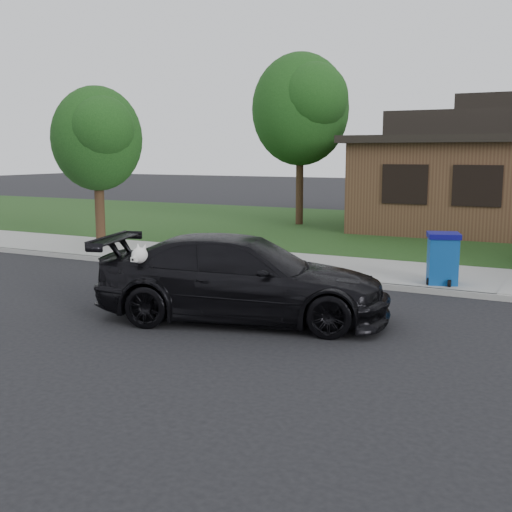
% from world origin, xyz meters
% --- Properties ---
extents(ground, '(120.00, 120.00, 0.00)m').
position_xyz_m(ground, '(0.00, 0.00, 0.00)').
color(ground, black).
rests_on(ground, ground).
extents(sidewalk, '(60.00, 3.00, 0.12)m').
position_xyz_m(sidewalk, '(0.00, 5.00, 0.06)').
color(sidewalk, gray).
rests_on(sidewalk, ground).
extents(curb, '(60.00, 0.12, 0.12)m').
position_xyz_m(curb, '(0.00, 3.50, 0.06)').
color(curb, gray).
rests_on(curb, ground).
extents(lawn, '(60.00, 13.00, 0.13)m').
position_xyz_m(lawn, '(0.00, 13.00, 0.07)').
color(lawn, '#193814').
rests_on(lawn, ground).
extents(sedan, '(5.30, 3.23, 1.44)m').
position_xyz_m(sedan, '(0.05, -0.00, 0.72)').
color(sedan, black).
rests_on(sedan, ground).
extents(recycling_bin, '(0.80, 0.80, 1.06)m').
position_xyz_m(recycling_bin, '(2.58, 4.07, 0.66)').
color(recycling_bin, navy).
rests_on(recycling_bin, sidewalk).
extents(tree_0, '(3.78, 3.60, 6.34)m').
position_xyz_m(tree_0, '(-4.34, 12.88, 4.48)').
color(tree_0, '#332114').
rests_on(tree_0, ground).
extents(tree_2, '(2.73, 2.60, 4.59)m').
position_xyz_m(tree_2, '(-7.38, 5.11, 3.27)').
color(tree_2, '#332114').
rests_on(tree_2, ground).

